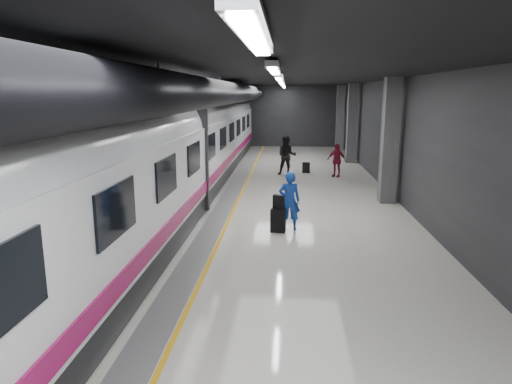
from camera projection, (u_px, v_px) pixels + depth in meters
name	position (u px, v px, depth m)	size (l,w,h in m)	color
ground	(260.00, 214.00, 15.24)	(40.00, 40.00, 0.00)	beige
platform_hall	(254.00, 106.00, 15.44)	(10.02, 40.02, 4.51)	black
train	(162.00, 151.00, 15.02)	(3.05, 38.00, 4.05)	black
traveler_main	(289.00, 201.00, 13.33)	(0.63, 0.42, 1.74)	blue
suitcase_main	(278.00, 220.00, 13.19)	(0.42, 0.27, 0.69)	black
shoulder_bag	(279.00, 202.00, 13.08)	(0.31, 0.16, 0.41)	black
traveler_far_a	(287.00, 156.00, 22.27)	(0.94, 0.73, 1.93)	black
traveler_far_b	(336.00, 160.00, 21.87)	(0.94, 0.39, 1.61)	maroon
suitcase_far	(306.00, 168.00, 23.07)	(0.36, 0.24, 0.53)	black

